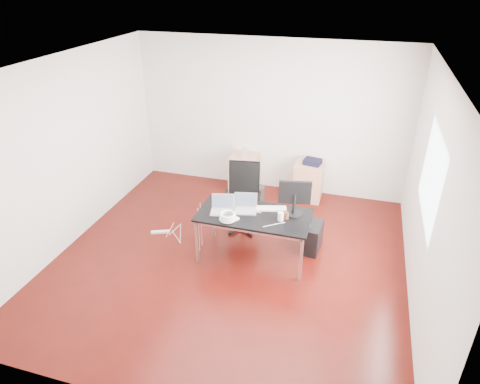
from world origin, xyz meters
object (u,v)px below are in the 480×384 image
(office_chair, at_px, (243,193))
(filing_cabinet_left, at_px, (244,173))
(desk, at_px, (254,218))
(pc_tower, at_px, (314,238))
(filing_cabinet_right, at_px, (308,181))

(office_chair, height_order, filing_cabinet_left, office_chair)
(desk, xyz_separation_m, pc_tower, (0.83, 0.42, -0.46))
(desk, bearing_deg, filing_cabinet_right, 76.42)
(desk, relative_size, pc_tower, 3.56)
(desk, height_order, office_chair, office_chair)
(office_chair, xyz_separation_m, pc_tower, (1.22, -0.36, -0.39))
(filing_cabinet_left, xyz_separation_m, filing_cabinet_right, (1.23, 0.00, 0.00))
(pc_tower, bearing_deg, filing_cabinet_left, 138.84)
(office_chair, relative_size, filing_cabinet_left, 1.54)
(office_chair, distance_m, filing_cabinet_left, 1.34)
(desk, relative_size, office_chair, 1.48)
(office_chair, bearing_deg, filing_cabinet_left, 95.97)
(office_chair, height_order, pc_tower, office_chair)
(filing_cabinet_right, bearing_deg, desk, -103.58)
(filing_cabinet_left, bearing_deg, filing_cabinet_right, 0.00)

